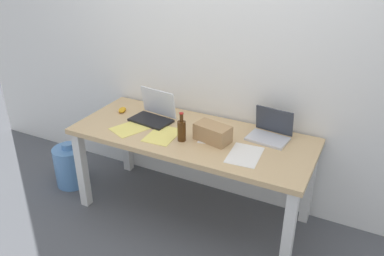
# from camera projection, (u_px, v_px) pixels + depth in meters

# --- Properties ---
(ground_plane) EXTENTS (8.00, 8.00, 0.00)m
(ground_plane) POSITION_uv_depth(u_px,v_px,m) (192.00, 211.00, 3.26)
(ground_plane) COLOR #515459
(back_wall) EXTENTS (5.20, 0.08, 2.60)m
(back_wall) POSITION_uv_depth(u_px,v_px,m) (217.00, 46.00, 3.03)
(back_wall) COLOR white
(back_wall) RESTS_ON ground
(desk) EXTENTS (1.83, 0.74, 0.73)m
(desk) POSITION_uv_depth(u_px,v_px,m) (192.00, 145.00, 2.98)
(desk) COLOR tan
(desk) RESTS_ON ground
(laptop_left) EXTENTS (0.35, 0.27, 0.24)m
(laptop_left) POSITION_uv_depth(u_px,v_px,m) (154.00, 113.00, 3.14)
(laptop_left) COLOR black
(laptop_left) RESTS_ON desk
(laptop_right) EXTENTS (0.31, 0.25, 0.21)m
(laptop_right) POSITION_uv_depth(u_px,v_px,m) (270.00, 132.00, 2.86)
(laptop_right) COLOR silver
(laptop_right) RESTS_ON desk
(beer_bottle) EXTENTS (0.06, 0.06, 0.22)m
(beer_bottle) POSITION_uv_depth(u_px,v_px,m) (182.00, 130.00, 2.81)
(beer_bottle) COLOR #47280F
(beer_bottle) RESTS_ON desk
(computer_mouse) EXTENTS (0.09, 0.11, 0.03)m
(computer_mouse) POSITION_uv_depth(u_px,v_px,m) (122.00, 110.00, 3.29)
(computer_mouse) COLOR gold
(computer_mouse) RESTS_ON desk
(cardboard_box) EXTENTS (0.28, 0.19, 0.12)m
(cardboard_box) POSITION_uv_depth(u_px,v_px,m) (213.00, 133.00, 2.82)
(cardboard_box) COLOR tan
(cardboard_box) RESTS_ON desk
(paper_yellow_folder) EXTENTS (0.23, 0.31, 0.00)m
(paper_yellow_folder) POSITION_uv_depth(u_px,v_px,m) (163.00, 135.00, 2.92)
(paper_yellow_folder) COLOR #F4E06B
(paper_yellow_folder) RESTS_ON desk
(paper_sheet_front_right) EXTENTS (0.23, 0.31, 0.00)m
(paper_sheet_front_right) POSITION_uv_depth(u_px,v_px,m) (245.00, 155.00, 2.66)
(paper_sheet_front_right) COLOR white
(paper_sheet_front_right) RESTS_ON desk
(paper_sheet_near_back) EXTENTS (0.28, 0.34, 0.00)m
(paper_sheet_near_back) POSITION_uv_depth(u_px,v_px,m) (214.00, 135.00, 2.92)
(paper_sheet_near_back) COLOR white
(paper_sheet_near_back) RESTS_ON desk
(paper_sheet_front_left) EXTENTS (0.31, 0.35, 0.00)m
(paper_sheet_front_left) POSITION_uv_depth(u_px,v_px,m) (132.00, 128.00, 3.03)
(paper_sheet_front_left) COLOR #F4E06B
(paper_sheet_front_left) RESTS_ON desk
(water_cooler_jug) EXTENTS (0.29, 0.29, 0.42)m
(water_cooler_jug) POSITION_uv_depth(u_px,v_px,m) (71.00, 166.00, 3.55)
(water_cooler_jug) COLOR #598CC6
(water_cooler_jug) RESTS_ON ground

